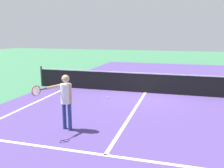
% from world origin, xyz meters
% --- Properties ---
extents(ground_plane, '(60.00, 60.00, 0.00)m').
position_xyz_m(ground_plane, '(0.00, 0.00, 0.00)').
color(ground_plane, '#38724C').
extents(court_surface_inbounds, '(10.62, 24.40, 0.00)m').
position_xyz_m(court_surface_inbounds, '(0.00, 0.00, 0.00)').
color(court_surface_inbounds, '#4C387A').
rests_on(court_surface_inbounds, ground_plane).
extents(line_service_near, '(8.22, 0.10, 0.01)m').
position_xyz_m(line_service_near, '(0.00, -6.40, 0.00)').
color(line_service_near, white).
rests_on(line_service_near, ground_plane).
extents(line_center_service, '(0.10, 6.40, 0.01)m').
position_xyz_m(line_center_service, '(0.00, -3.20, 0.00)').
color(line_center_service, white).
rests_on(line_center_service, ground_plane).
extents(net, '(11.29, 0.09, 1.07)m').
position_xyz_m(net, '(0.00, 0.00, 0.49)').
color(net, '#33383D').
rests_on(net, ground_plane).
extents(player_near, '(0.77, 1.09, 1.63)m').
position_xyz_m(player_near, '(-1.56, -5.23, 1.01)').
color(player_near, navy).
rests_on(player_near, ground_plane).
extents(tennis_ball_near_net, '(0.07, 0.07, 0.07)m').
position_xyz_m(tennis_ball_near_net, '(-1.45, -1.47, 0.03)').
color(tennis_ball_near_net, '#CCE033').
rests_on(tennis_ball_near_net, ground_plane).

